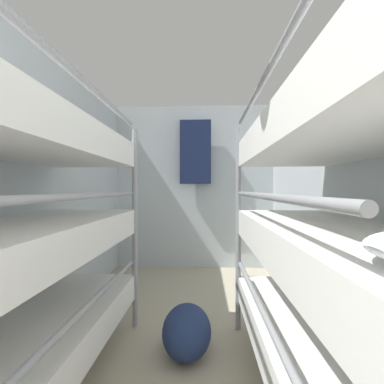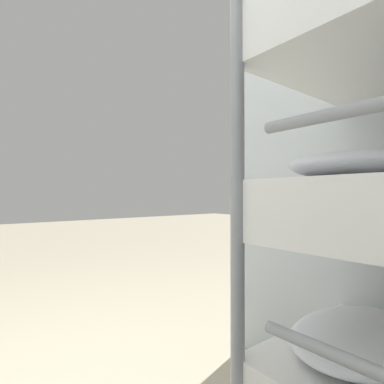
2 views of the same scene
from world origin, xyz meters
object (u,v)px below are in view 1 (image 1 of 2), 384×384
object	(u,v)px
duffel_bag	(187,331)
hanging_coat	(195,152)
bunk_stack_right_near	(346,247)
bunk_stack_left_near	(8,243)

from	to	relation	value
duffel_bag	hanging_coat	bearing A→B (deg)	90.15
bunk_stack_right_near	hanging_coat	xyz separation A→B (m)	(-0.76, 2.48, 0.78)
bunk_stack_left_near	duffel_bag	world-z (taller)	bunk_stack_left_near
bunk_stack_left_near	hanging_coat	size ratio (longest dim) A/B	2.04
bunk_stack_right_near	hanging_coat	world-z (taller)	hanging_coat
bunk_stack_left_near	duffel_bag	distance (m)	1.25
bunk_stack_right_near	duffel_bag	world-z (taller)	bunk_stack_right_near
duffel_bag	hanging_coat	size ratio (longest dim) A/B	0.51
bunk_stack_right_near	hanging_coat	distance (m)	2.71
bunk_stack_right_near	hanging_coat	bearing A→B (deg)	107.10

